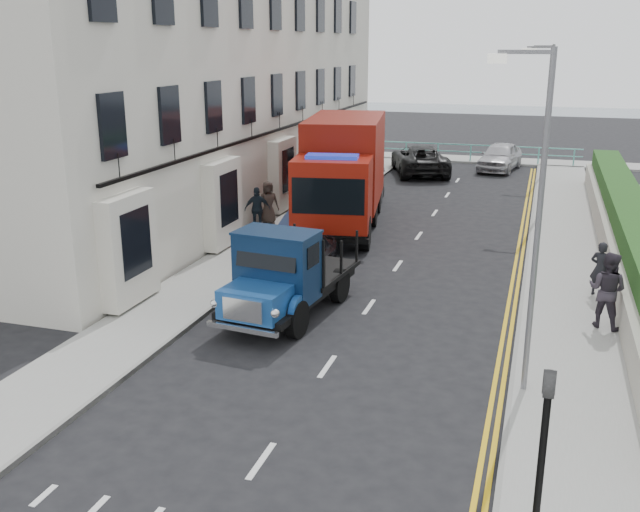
{
  "coord_description": "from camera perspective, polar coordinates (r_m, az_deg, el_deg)",
  "views": [
    {
      "loc": [
        4.28,
        -16.15,
        7.06
      ],
      "look_at": [
        -1.39,
        1.86,
        1.4
      ],
      "focal_mm": 40.0,
      "sensor_mm": 36.0,
      "label": 1
    }
  ],
  "objects": [
    {
      "name": "lamp_mid",
      "position": [
        30.31,
        17.47,
        10.14
      ],
      "size": [
        1.23,
        0.18,
        7.0
      ],
      "color": "slate",
      "rests_on": "ground"
    },
    {
      "name": "bedford_lorry",
      "position": [
        18.62,
        -3.19,
        -1.94
      ],
      "size": [
        2.54,
        5.32,
        2.43
      ],
      "rotation": [
        0.0,
        0.0,
        -0.11
      ],
      "color": "black",
      "rests_on": "ground"
    },
    {
      "name": "seafront_car_left",
      "position": [
        40.57,
        7.98,
        7.67
      ],
      "size": [
        4.4,
        6.39,
        1.62
      ],
      "primitive_type": "imported",
      "rotation": [
        0.0,
        0.0,
        3.46
      ],
      "color": "black",
      "rests_on": "ground"
    },
    {
      "name": "parked_car_front",
      "position": [
        22.2,
        -1.57,
        -0.1
      ],
      "size": [
        1.6,
        3.85,
        1.3
      ],
      "primitive_type": "imported",
      "rotation": [
        0.0,
        0.0,
        -0.02
      ],
      "color": "black",
      "rests_on": "ground"
    },
    {
      "name": "pedestrian_east_near",
      "position": [
        21.73,
        21.52,
        -0.96
      ],
      "size": [
        0.67,
        0.55,
        1.58
      ],
      "primitive_type": "imported",
      "rotation": [
        0.0,
        0.0,
        2.79
      ],
      "color": "black",
      "rests_on": "pavement_east"
    },
    {
      "name": "parked_car_rear",
      "position": [
        31.46,
        2.62,
        5.13
      ],
      "size": [
        2.23,
        5.31,
        1.53
      ],
      "primitive_type": "imported",
      "rotation": [
        0.0,
        0.0,
        0.02
      ],
      "color": "#A09FA4",
      "rests_on": "ground"
    },
    {
      "name": "parked_car_mid",
      "position": [
        25.56,
        -1.06,
        2.2
      ],
      "size": [
        1.95,
        4.19,
        1.33
      ],
      "primitive_type": "imported",
      "rotation": [
        0.0,
        0.0,
        -0.14
      ],
      "color": "#4C66A4",
      "rests_on": "ground"
    },
    {
      "name": "lamp_near",
      "position": [
        14.48,
        16.69,
        3.77
      ],
      "size": [
        1.23,
        0.18,
        7.0
      ],
      "color": "slate",
      "rests_on": "ground"
    },
    {
      "name": "pedestrian_east_far",
      "position": [
        19.31,
        21.99,
        -2.53
      ],
      "size": [
        1.18,
        1.07,
        1.97
      ],
      "primitive_type": "imported",
      "rotation": [
        0.0,
        0.0,
        2.73
      ],
      "color": "#332C36",
      "rests_on": "pavement_east"
    },
    {
      "name": "pavement_west",
      "position": [
        27.78,
        -3.08,
        2.07
      ],
      "size": [
        2.4,
        38.0,
        0.12
      ],
      "primitive_type": "cube",
      "color": "gray",
      "rests_on": "ground"
    },
    {
      "name": "pavement_east",
      "position": [
        26.13,
        19.04,
        0.21
      ],
      "size": [
        2.6,
        38.0,
        0.12
      ],
      "primitive_type": "cube",
      "color": "gray",
      "rests_on": "ground"
    },
    {
      "name": "seafront_railing",
      "position": [
        45.03,
        11.95,
        8.06
      ],
      "size": [
        13.0,
        0.08,
        1.11
      ],
      "color": "#59B2A5",
      "rests_on": "ground"
    },
    {
      "name": "lamp_far",
      "position": [
        40.27,
        17.64,
        11.56
      ],
      "size": [
        1.23,
        0.18,
        7.0
      ],
      "color": "slate",
      "rests_on": "ground"
    },
    {
      "name": "sea_plane",
      "position": [
        76.6,
        14.46,
        10.89
      ],
      "size": [
        120.0,
        120.0,
        0.0
      ],
      "primitive_type": "plane",
      "color": "slate",
      "rests_on": "ground"
    },
    {
      "name": "traffic_signal",
      "position": [
        9.99,
        17.43,
        -14.09
      ],
      "size": [
        0.16,
        0.2,
        3.1
      ],
      "color": "black",
      "rests_on": "ground"
    },
    {
      "name": "pedestrian_west_near",
      "position": [
        27.43,
        -5.02,
        3.77
      ],
      "size": [
        1.07,
        0.78,
        1.68
      ],
      "primitive_type": "imported",
      "rotation": [
        0.0,
        0.0,
        3.56
      ],
      "color": "#19242E",
      "rests_on": "pavement_west"
    },
    {
      "name": "seafront_car_right",
      "position": [
        42.57,
        14.2,
        7.72
      ],
      "size": [
        2.58,
        4.9,
        1.59
      ],
      "primitive_type": "imported",
      "rotation": [
        0.0,
        0.0,
        -0.16
      ],
      "color": "#B6B5BA",
      "rests_on": "ground"
    },
    {
      "name": "promenade",
      "position": [
        45.89,
        12.02,
        7.55
      ],
      "size": [
        30.0,
        2.5,
        0.12
      ],
      "primitive_type": "cube",
      "color": "gray",
      "rests_on": "ground"
    },
    {
      "name": "terrace_west",
      "position": [
        32.23,
        -8.12,
        16.72
      ],
      "size": [
        6.31,
        30.2,
        14.25
      ],
      "color": "beige",
      "rests_on": "ground"
    },
    {
      "name": "garden_east",
      "position": [
        26.06,
        23.4,
        1.62
      ],
      "size": [
        1.45,
        28.0,
        1.75
      ],
      "color": "#B2AD9E",
      "rests_on": "ground"
    },
    {
      "name": "red_lorry",
      "position": [
        28.1,
        1.83,
        6.85
      ],
      "size": [
        4.01,
        8.46,
        4.26
      ],
      "rotation": [
        0.0,
        0.0,
        0.16
      ],
      "color": "black",
      "rests_on": "ground"
    },
    {
      "name": "pedestrian_west_far",
      "position": [
        28.44,
        -4.16,
        4.28
      ],
      "size": [
        0.99,
        0.94,
        1.7
      ],
      "primitive_type": "imported",
      "rotation": [
        0.0,
        0.0,
        0.67
      ],
      "color": "#3D322C",
      "rests_on": "pavement_west"
    },
    {
      "name": "ground",
      "position": [
        18.14,
        2.44,
        -6.23
      ],
      "size": [
        120.0,
        120.0,
        0.0
      ],
      "primitive_type": "plane",
      "color": "black",
      "rests_on": "ground"
    }
  ]
}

